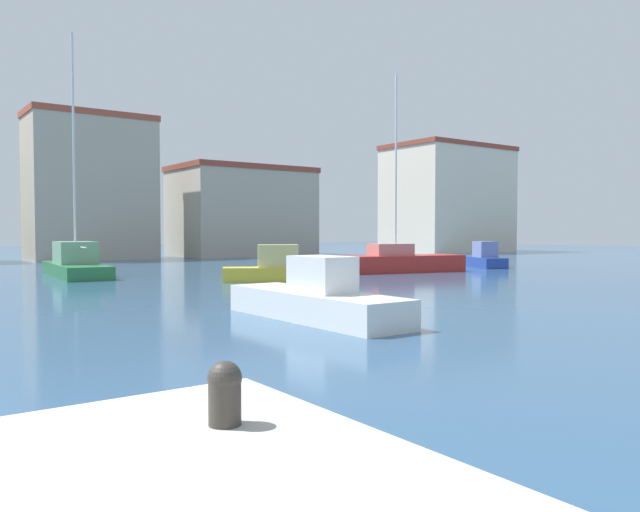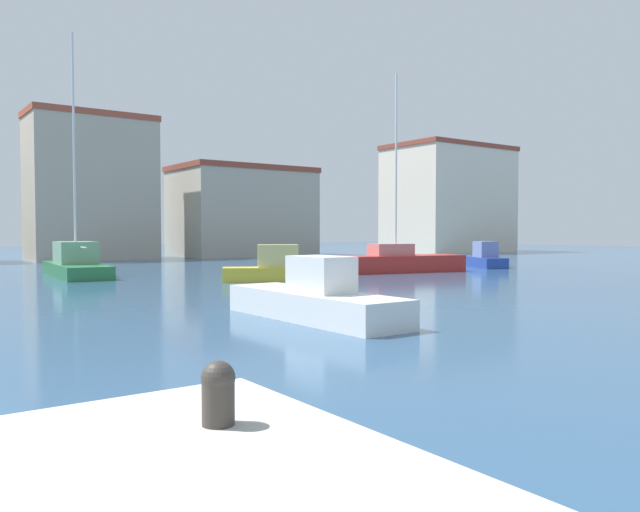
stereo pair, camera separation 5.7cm
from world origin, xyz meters
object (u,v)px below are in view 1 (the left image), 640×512
mooring_bollard (225,391)px  motorboat_yellow_outer_mooring (277,269)px  sailboat_green_near_pier (75,263)px  motorboat_white_center_channel (316,300)px  sailboat_red_distant_east (395,261)px  motorboat_blue_behind_lamppost (484,258)px

mooring_bollard → motorboat_yellow_outer_mooring: motorboat_yellow_outer_mooring is taller
mooring_bollard → sailboat_green_near_pier: size_ratio=0.04×
motorboat_white_center_channel → mooring_bollard: bearing=-128.7°
mooring_bollard → motorboat_white_center_channel: 12.22m
sailboat_red_distant_east → motorboat_blue_behind_lamppost: bearing=1.4°
sailboat_red_distant_east → motorboat_yellow_outer_mooring: (-9.10, -1.58, -0.01)m
sailboat_red_distant_east → mooring_bollard: bearing=-135.0°
motorboat_white_center_channel → motorboat_yellow_outer_mooring: size_ratio=1.26×
sailboat_green_near_pier → mooring_bollard: bearing=-102.6°
sailboat_red_distant_east → motorboat_white_center_channel: 20.08m
sailboat_red_distant_east → motorboat_blue_behind_lamppost: sailboat_red_distant_east is taller
mooring_bollard → motorboat_white_center_channel: bearing=51.3°
motorboat_white_center_channel → motorboat_blue_behind_lamppost: bearing=30.0°
motorboat_blue_behind_lamppost → motorboat_yellow_outer_mooring: bearing=-174.1°
sailboat_green_near_pier → motorboat_blue_behind_lamppost: 25.27m
motorboat_yellow_outer_mooring → motorboat_blue_behind_lamppost: (17.29, 1.78, -0.01)m
motorboat_white_center_channel → motorboat_blue_behind_lamppost: 26.89m
mooring_bollard → sailboat_red_distant_east: sailboat_red_distant_east is taller
motorboat_yellow_outer_mooring → motorboat_white_center_channel: bearing=-117.3°
mooring_bollard → motorboat_yellow_outer_mooring: 25.19m
motorboat_white_center_channel → motorboat_blue_behind_lamppost: (23.30, 13.43, 0.05)m
motorboat_white_center_channel → motorboat_yellow_outer_mooring: motorboat_yellow_outer_mooring is taller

